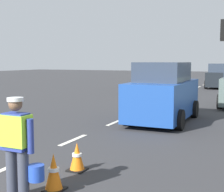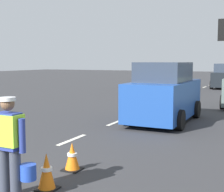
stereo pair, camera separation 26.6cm
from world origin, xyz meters
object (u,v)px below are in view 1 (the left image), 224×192
(traffic_cone_far, at_px, (54,172))
(car_oncoming_second, at_px, (160,80))
(car_outgoing_ahead, at_px, (163,94))
(car_outgoing_far, at_px, (219,77))
(traffic_cone_near, at_px, (77,157))
(road_worker, at_px, (18,143))

(traffic_cone_far, distance_m, car_oncoming_second, 18.02)
(traffic_cone_far, bearing_deg, car_outgoing_ahead, 90.38)
(car_outgoing_far, bearing_deg, traffic_cone_near, -90.68)
(road_worker, bearing_deg, traffic_cone_near, 84.67)
(road_worker, height_order, traffic_cone_near, road_worker)
(traffic_cone_near, height_order, car_outgoing_far, car_outgoing_far)
(road_worker, bearing_deg, traffic_cone_far, 60.13)
(road_worker, height_order, car_outgoing_ahead, car_outgoing_ahead)
(car_outgoing_ahead, relative_size, car_oncoming_second, 1.02)
(car_oncoming_second, xyz_separation_m, car_outgoing_far, (3.32, 6.21, 0.01))
(traffic_cone_far, height_order, car_outgoing_far, car_outgoing_far)
(car_outgoing_ahead, distance_m, car_outgoing_far, 16.74)
(car_outgoing_ahead, bearing_deg, car_oncoming_second, 106.70)
(traffic_cone_near, height_order, car_outgoing_ahead, car_outgoing_ahead)
(car_outgoing_ahead, height_order, car_outgoing_far, car_outgoing_ahead)
(traffic_cone_near, distance_m, car_oncoming_second, 16.94)
(road_worker, height_order, car_oncoming_second, car_oncoming_second)
(car_outgoing_far, bearing_deg, road_worker, -90.98)
(car_oncoming_second, bearing_deg, car_outgoing_ahead, -73.30)
(car_oncoming_second, bearing_deg, traffic_cone_near, -79.63)
(traffic_cone_near, xyz_separation_m, traffic_cone_far, (0.16, -1.07, 0.04))
(car_outgoing_ahead, distance_m, car_oncoming_second, 10.99)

